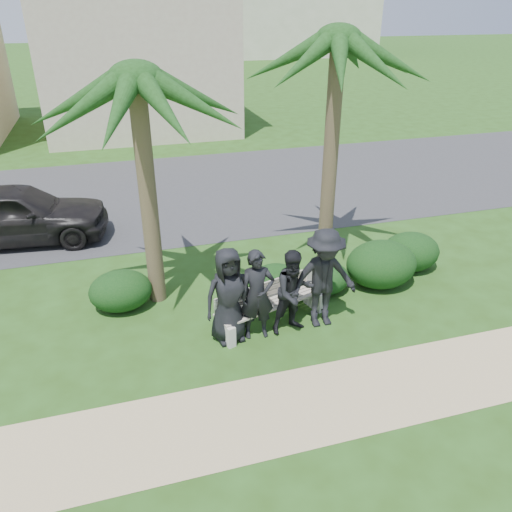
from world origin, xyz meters
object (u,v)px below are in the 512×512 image
(park_bench, at_px, (272,306))
(palm_left, at_px, (136,80))
(man_c, at_px, (294,292))
(man_d, at_px, (324,279))
(man_a, at_px, (229,296))
(palm_right, at_px, (338,41))
(man_b, at_px, (257,295))
(car_a, at_px, (16,214))

(park_bench, distance_m, palm_left, 4.52)
(park_bench, relative_size, man_c, 1.44)
(park_bench, relative_size, man_d, 1.20)
(man_a, distance_m, palm_right, 5.38)
(man_b, bearing_deg, man_a, 178.04)
(man_c, distance_m, car_a, 7.50)
(park_bench, relative_size, palm_right, 0.40)
(palm_left, height_order, palm_right, palm_right)
(man_b, bearing_deg, park_bench, 44.53)
(man_c, relative_size, palm_left, 0.31)
(man_c, bearing_deg, palm_left, 132.17)
(man_a, relative_size, man_c, 1.11)
(park_bench, bearing_deg, man_c, -65.80)
(man_a, xyz_separation_m, man_b, (0.49, -0.05, -0.04))
(man_c, relative_size, man_d, 0.83)
(man_c, xyz_separation_m, man_d, (0.57, 0.03, 0.16))
(park_bench, relative_size, car_a, 0.53)
(man_b, distance_m, palm_right, 5.19)
(park_bench, distance_m, man_c, 0.63)
(palm_right, bearing_deg, palm_left, -167.86)
(park_bench, height_order, man_b, man_b)
(man_c, distance_m, palm_right, 4.96)
(man_b, relative_size, palm_left, 0.32)
(man_a, distance_m, man_c, 1.16)
(man_b, bearing_deg, man_d, 4.85)
(man_a, relative_size, palm_left, 0.34)
(car_a, bearing_deg, man_a, -136.95)
(man_d, bearing_deg, man_a, 179.22)
(park_bench, relative_size, palm_left, 0.44)
(man_a, height_order, man_b, man_a)
(palm_left, bearing_deg, man_b, -48.50)
(park_bench, xyz_separation_m, man_b, (-0.37, -0.32, 0.49))
(man_b, distance_m, palm_left, 4.08)
(man_a, bearing_deg, man_d, -7.74)
(palm_left, xyz_separation_m, car_a, (-2.95, 3.67, -3.44))
(palm_left, relative_size, palm_right, 0.92)
(car_a, bearing_deg, palm_right, -105.93)
(man_a, distance_m, palm_left, 3.86)
(man_b, distance_m, man_c, 0.66)
(man_d, xyz_separation_m, palm_left, (-2.78, 1.73, 3.22))
(park_bench, relative_size, man_b, 1.37)
(man_d, distance_m, car_a, 7.88)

